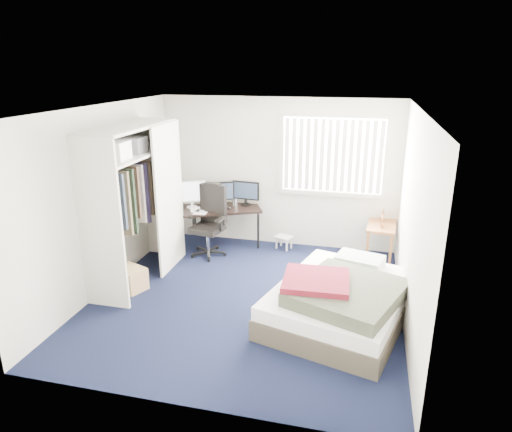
{
  "coord_description": "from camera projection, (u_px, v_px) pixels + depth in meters",
  "views": [
    {
      "loc": [
        1.41,
        -5.28,
        3.0
      ],
      "look_at": [
        0.03,
        0.4,
        1.04
      ],
      "focal_mm": 32.0,
      "sensor_mm": 36.0,
      "label": 1
    }
  ],
  "objects": [
    {
      "name": "pine_box",
      "position": [
        130.0,
        278.0,
        6.35
      ],
      "size": [
        0.51,
        0.45,
        0.31
      ],
      "primitive_type": "cube",
      "rotation": [
        0.0,
        0.0,
        -0.41
      ],
      "color": "#AB8155",
      "rests_on": "ground"
    },
    {
      "name": "room_shell",
      "position": [
        246.0,
        190.0,
        5.65
      ],
      "size": [
        4.2,
        4.2,
        4.2
      ],
      "color": "silver",
      "rests_on": "ground"
    },
    {
      "name": "footstool",
      "position": [
        284.0,
        239.0,
        7.74
      ],
      "size": [
        0.34,
        0.31,
        0.23
      ],
      "color": "white",
      "rests_on": "ground"
    },
    {
      "name": "ground",
      "position": [
        247.0,
        298.0,
        6.13
      ],
      "size": [
        4.2,
        4.2,
        0.0
      ],
      "primitive_type": "plane",
      "color": "black",
      "rests_on": "ground"
    },
    {
      "name": "window_assembly",
      "position": [
        333.0,
        156.0,
        7.3
      ],
      "size": [
        1.72,
        0.09,
        1.32
      ],
      "color": "white",
      "rests_on": "ground"
    },
    {
      "name": "bed",
      "position": [
        341.0,
        299.0,
        5.54
      ],
      "size": [
        1.95,
        2.29,
        0.65
      ],
      "color": "#3E372C",
      "rests_on": "ground"
    },
    {
      "name": "office_chair",
      "position": [
        210.0,
        228.0,
        7.46
      ],
      "size": [
        0.65,
        0.65,
        1.17
      ],
      "color": "black",
      "rests_on": "ground"
    },
    {
      "name": "closet",
      "position": [
        135.0,
        189.0,
        6.32
      ],
      "size": [
        0.64,
        1.84,
        2.22
      ],
      "color": "beige",
      "rests_on": "ground"
    },
    {
      "name": "nightstand",
      "position": [
        382.0,
        227.0,
        7.28
      ],
      "size": [
        0.5,
        0.89,
        0.77
      ],
      "color": "brown",
      "rests_on": "ground"
    },
    {
      "name": "desk",
      "position": [
        219.0,
        205.0,
        7.73
      ],
      "size": [
        1.52,
        1.16,
        1.14
      ],
      "color": "black",
      "rests_on": "ground"
    }
  ]
}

